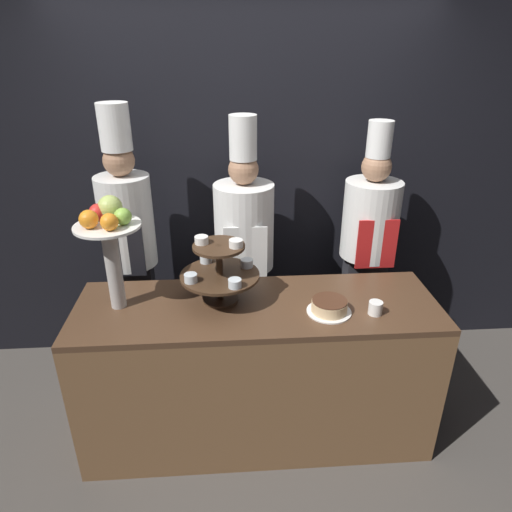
% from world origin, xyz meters
% --- Properties ---
extents(ground_plane, '(14.00, 14.00, 0.00)m').
position_xyz_m(ground_plane, '(0.00, 0.00, 0.00)').
color(ground_plane, '#47423D').
extents(wall_back, '(10.00, 0.06, 2.80)m').
position_xyz_m(wall_back, '(0.00, 1.32, 1.40)').
color(wall_back, black).
rests_on(wall_back, ground_plane).
extents(buffet_counter, '(2.02, 0.65, 0.92)m').
position_xyz_m(buffet_counter, '(0.00, 0.32, 0.46)').
color(buffet_counter, brown).
rests_on(buffet_counter, ground_plane).
extents(tiered_stand, '(0.44, 0.44, 0.38)m').
position_xyz_m(tiered_stand, '(-0.20, 0.38, 1.12)').
color(tiered_stand, '#3D2819').
rests_on(tiered_stand, buffet_counter).
extents(fruit_pedestal, '(0.34, 0.34, 0.61)m').
position_xyz_m(fruit_pedestal, '(-0.76, 0.38, 1.35)').
color(fruit_pedestal, '#B2ADA8').
rests_on(fruit_pedestal, buffet_counter).
extents(cake_round, '(0.24, 0.24, 0.07)m').
position_xyz_m(cake_round, '(0.38, 0.22, 0.96)').
color(cake_round, white).
rests_on(cake_round, buffet_counter).
extents(cup_white, '(0.07, 0.07, 0.07)m').
position_xyz_m(cup_white, '(0.62, 0.19, 0.96)').
color(cup_white, white).
rests_on(cup_white, buffet_counter).
extents(chef_left, '(0.34, 0.34, 1.92)m').
position_xyz_m(chef_left, '(-0.79, 0.94, 1.06)').
color(chef_left, black).
rests_on(chef_left, ground_plane).
extents(chef_center_left, '(0.39, 0.39, 1.85)m').
position_xyz_m(chef_center_left, '(-0.04, 0.94, 0.99)').
color(chef_center_left, '#28282D').
rests_on(chef_center_left, ground_plane).
extents(chef_center_right, '(0.37, 0.37, 1.81)m').
position_xyz_m(chef_center_right, '(0.80, 0.94, 0.99)').
color(chef_center_right, '#28282D').
rests_on(chef_center_right, ground_plane).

